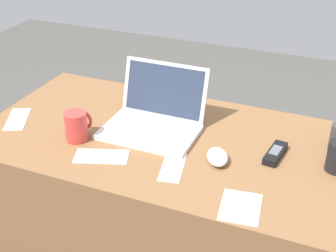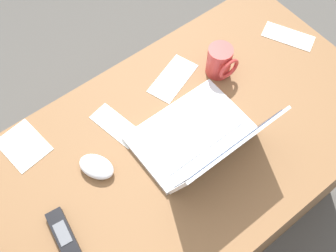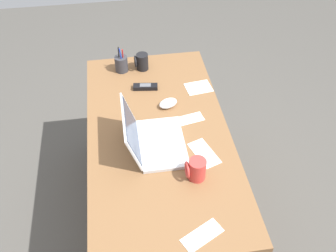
{
  "view_description": "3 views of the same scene",
  "coord_description": "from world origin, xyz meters",
  "px_view_note": "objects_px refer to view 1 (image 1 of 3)",
  "views": [
    {
      "loc": [
        0.53,
        -1.31,
        1.6
      ],
      "look_at": [
        -0.02,
        0.02,
        0.77
      ],
      "focal_mm": 49.76,
      "sensor_mm": 36.0,
      "label": 1
    },
    {
      "loc": [
        0.31,
        0.39,
        1.78
      ],
      "look_at": [
        -0.02,
        -0.03,
        0.83
      ],
      "focal_mm": 42.1,
      "sensor_mm": 36.0,
      "label": 2
    },
    {
      "loc": [
        -1.36,
        0.16,
        2.12
      ],
      "look_at": [
        -0.05,
        -0.04,
        0.83
      ],
      "focal_mm": 40.94,
      "sensor_mm": 36.0,
      "label": 3
    }
  ],
  "objects_px": {
    "computer_mouse": "(217,157)",
    "cordless_phone": "(275,153)",
    "laptop": "(154,118)",
    "coffee_mug_tall": "(77,126)"
  },
  "relations": [
    {
      "from": "laptop",
      "to": "coffee_mug_tall",
      "type": "bearing_deg",
      "value": -142.62
    },
    {
      "from": "computer_mouse",
      "to": "cordless_phone",
      "type": "distance_m",
      "value": 0.2
    },
    {
      "from": "computer_mouse",
      "to": "cordless_phone",
      "type": "height_order",
      "value": "computer_mouse"
    },
    {
      "from": "computer_mouse",
      "to": "coffee_mug_tall",
      "type": "bearing_deg",
      "value": 160.17
    },
    {
      "from": "computer_mouse",
      "to": "cordless_phone",
      "type": "bearing_deg",
      "value": 6.3
    },
    {
      "from": "laptop",
      "to": "computer_mouse",
      "type": "bearing_deg",
      "value": -23.08
    },
    {
      "from": "laptop",
      "to": "coffee_mug_tall",
      "type": "distance_m",
      "value": 0.28
    },
    {
      "from": "laptop",
      "to": "computer_mouse",
      "type": "distance_m",
      "value": 0.3
    },
    {
      "from": "laptop",
      "to": "computer_mouse",
      "type": "height_order",
      "value": "laptop"
    },
    {
      "from": "coffee_mug_tall",
      "to": "cordless_phone",
      "type": "height_order",
      "value": "coffee_mug_tall"
    }
  ]
}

